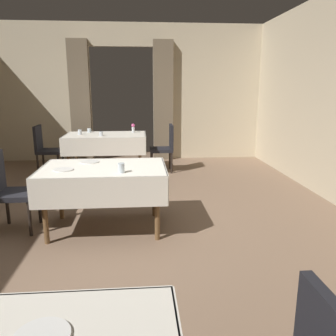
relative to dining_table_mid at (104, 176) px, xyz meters
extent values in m
plane|color=#7A604C|center=(0.04, -0.13, -0.65)|extent=(10.08, 10.08, 0.00)
cube|color=beige|center=(-1.91, 4.07, 0.85)|extent=(2.50, 0.12, 3.00)
cube|color=beige|center=(1.99, 4.07, 0.85)|extent=(2.50, 0.12, 3.00)
cube|color=beige|center=(0.04, 4.07, 2.10)|extent=(1.40, 0.12, 0.50)
cube|color=#70604C|center=(-0.88, 3.93, 0.67)|extent=(0.44, 0.14, 2.64)
cube|color=#70604C|center=(0.96, 3.93, 0.67)|extent=(0.44, 0.14, 2.64)
cube|color=silver|center=(-0.11, -2.44, -0.01)|extent=(1.35, 0.02, 0.23)
cylinder|color=brown|center=(-0.59, -0.36, -0.29)|extent=(0.06, 0.06, 0.71)
cylinder|color=brown|center=(0.59, -0.36, -0.29)|extent=(0.06, 0.06, 0.71)
cylinder|color=brown|center=(-0.59, 0.36, -0.29)|extent=(0.06, 0.06, 0.71)
cylinder|color=brown|center=(0.59, 0.36, -0.29)|extent=(0.06, 0.06, 0.71)
cube|color=brown|center=(0.00, 0.00, 0.08)|extent=(1.35, 0.88, 0.03)
cube|color=silver|center=(0.00, 0.00, 0.10)|extent=(1.41, 0.94, 0.01)
cube|color=silver|center=(0.00, -0.47, -0.06)|extent=(1.41, 0.02, 0.33)
cube|color=silver|center=(0.00, 0.47, -0.06)|extent=(1.41, 0.02, 0.33)
cube|color=silver|center=(-0.70, 0.00, -0.06)|extent=(0.02, 0.94, 0.33)
cube|color=silver|center=(0.70, 0.00, -0.06)|extent=(0.02, 0.94, 0.33)
cylinder|color=brown|center=(-0.90, 2.40, -0.29)|extent=(0.06, 0.06, 0.71)
cylinder|color=brown|center=(0.41, 2.40, -0.29)|extent=(0.06, 0.06, 0.71)
cylinder|color=brown|center=(-0.90, 3.13, -0.29)|extent=(0.06, 0.06, 0.71)
cylinder|color=brown|center=(0.41, 3.13, -0.29)|extent=(0.06, 0.06, 0.71)
cube|color=brown|center=(-0.24, 2.77, 0.08)|extent=(1.47, 0.89, 0.03)
cube|color=silver|center=(-0.24, 2.77, 0.10)|extent=(1.53, 0.95, 0.01)
cube|color=silver|center=(-0.24, 2.29, -0.06)|extent=(1.53, 0.02, 0.33)
cube|color=silver|center=(-0.24, 3.24, -0.06)|extent=(1.53, 0.02, 0.33)
cube|color=silver|center=(-1.01, 2.77, -0.06)|extent=(0.02, 0.95, 0.33)
cube|color=silver|center=(0.52, 2.77, -0.06)|extent=(0.02, 0.95, 0.33)
cylinder|color=black|center=(-0.82, 0.23, -0.44)|extent=(0.04, 0.04, 0.42)
cylinder|color=black|center=(-0.82, -0.15, -0.44)|extent=(0.04, 0.04, 0.42)
cylinder|color=black|center=(-1.20, 0.23, -0.44)|extent=(0.04, 0.04, 0.42)
cube|color=black|center=(-1.01, 0.04, -0.21)|extent=(0.44, 0.44, 0.06)
cylinder|color=black|center=(0.64, 2.57, -0.44)|extent=(0.04, 0.04, 0.42)
cylinder|color=black|center=(0.64, 2.95, -0.44)|extent=(0.04, 0.04, 0.42)
cylinder|color=black|center=(1.02, 2.57, -0.44)|extent=(0.04, 0.04, 0.42)
cylinder|color=black|center=(1.02, 2.95, -0.44)|extent=(0.04, 0.04, 0.42)
cube|color=black|center=(0.83, 2.76, -0.21)|extent=(0.44, 0.44, 0.06)
cube|color=black|center=(1.03, 2.76, 0.04)|extent=(0.05, 0.42, 0.48)
cylinder|color=black|center=(-1.13, 2.95, -0.44)|extent=(0.04, 0.04, 0.42)
cylinder|color=black|center=(-1.13, 2.57, -0.44)|extent=(0.04, 0.04, 0.42)
cylinder|color=black|center=(-1.51, 2.95, -0.44)|extent=(0.04, 0.04, 0.42)
cylinder|color=black|center=(-1.51, 2.57, -0.44)|extent=(0.04, 0.04, 0.42)
cube|color=black|center=(-1.32, 2.76, -0.21)|extent=(0.44, 0.44, 0.06)
cube|color=black|center=(-1.52, 2.76, 0.04)|extent=(0.05, 0.42, 0.48)
cylinder|color=silver|center=(0.22, -0.29, 0.16)|extent=(0.07, 0.07, 0.10)
cylinder|color=white|center=(-0.19, 0.25, 0.11)|extent=(0.23, 0.23, 0.01)
cylinder|color=white|center=(-0.42, -0.12, 0.11)|extent=(0.22, 0.22, 0.01)
cylinder|color=silver|center=(0.29, 3.01, 0.16)|extent=(0.06, 0.06, 0.11)
sphere|color=#D84C8C|center=(0.29, 3.01, 0.24)|extent=(0.07, 0.07, 0.07)
cylinder|color=silver|center=(-0.30, 2.54, 0.14)|extent=(0.07, 0.07, 0.08)
cylinder|color=silver|center=(-0.59, 3.07, 0.14)|extent=(0.08, 0.08, 0.08)
cylinder|color=silver|center=(-0.73, 2.79, 0.15)|extent=(0.07, 0.07, 0.09)
camera|label=1|loc=(0.43, -3.81, 0.99)|focal=36.22mm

